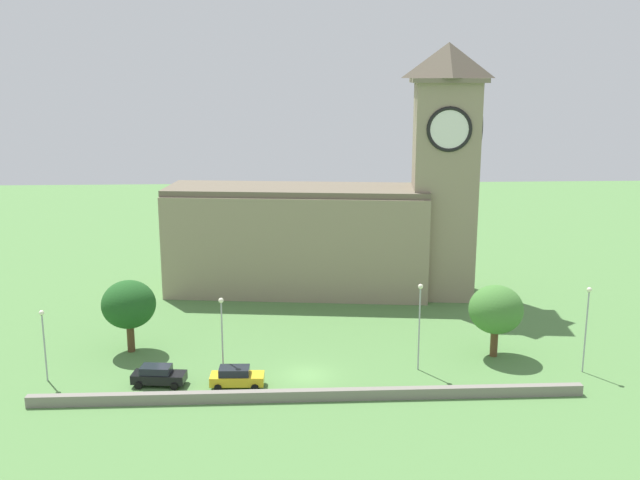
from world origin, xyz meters
TOP-DOWN VIEW (x-y plane):
  - ground_plane at (0.00, 15.00)m, footprint 200.00×200.00m
  - church at (4.64, 24.77)m, footprint 37.36×13.28m
  - quay_barrier at (0.00, -5.01)m, footprint 44.58×0.70m
  - car_black at (-12.57, -1.43)m, footprint 4.61×2.42m
  - car_yellow at (-5.98, -2.15)m, footprint 4.53×2.24m
  - streetlamp_west_end at (-22.24, -0.02)m, footprint 0.44×0.44m
  - streetlamp_west_mid at (-7.22, -0.38)m, footprint 0.44×0.44m
  - streetlamp_central at (9.87, 0.74)m, footprint 0.44×0.44m
  - streetlamp_east_mid at (24.25, -0.50)m, footprint 0.44×0.44m
  - tree_riverside_west at (17.47, 3.56)m, footprint 4.97×4.97m
  - tree_riverside_east at (-16.43, 6.41)m, footprint 5.01×5.01m

SIDE VIEW (x-z plane):
  - ground_plane at x=0.00m, z-range 0.00..0.00m
  - quay_barrier at x=0.00m, z-range 0.00..0.90m
  - car_black at x=-12.57m, z-range 0.01..1.72m
  - car_yellow at x=-5.98m, z-range 0.01..1.77m
  - streetlamp_west_end at x=-22.24m, z-range 1.12..7.42m
  - tree_riverside_west at x=17.47m, z-range 1.12..7.89m
  - tree_riverside_east at x=-16.43m, z-range 1.16..8.07m
  - streetlamp_west_mid at x=-7.22m, z-range 1.19..8.46m
  - streetlamp_east_mid at x=24.25m, z-range 1.23..8.99m
  - streetlamp_central at x=9.87m, z-range 1.23..9.14m
  - church at x=4.64m, z-range -5.73..23.38m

